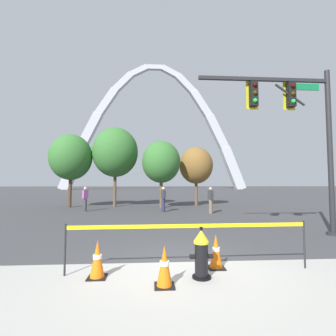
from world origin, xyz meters
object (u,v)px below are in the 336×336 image
object	(u,v)px
traffic_cone_by_hydrant	(216,252)
traffic_cone_curb_edge	(97,259)
pedestrian_walking_left	(211,200)
pedestrian_standing_center	(163,199)
monument_arch	(154,132)
traffic_signal_gantry	(299,122)
traffic_cone_mid_sidewalk	(164,266)
pedestrian_walking_right	(85,199)
fire_hydrant	(201,254)

from	to	relation	value
traffic_cone_by_hydrant	traffic_cone_curb_edge	distance (m)	2.48
traffic_cone_curb_edge	pedestrian_walking_left	size ratio (longest dim) A/B	0.46
pedestrian_walking_left	pedestrian_standing_center	bearing A→B (deg)	159.46
monument_arch	pedestrian_standing_center	xyz separation A→B (m)	(0.15, -53.44, -15.39)
traffic_cone_by_hydrant	traffic_signal_gantry	xyz separation A→B (m)	(3.91, 3.10, 3.71)
traffic_cone_mid_sidewalk	pedestrian_walking_left	xyz separation A→B (m)	(3.31, 10.24, 0.46)
traffic_cone_by_hydrant	traffic_cone_mid_sidewalk	distance (m)	1.45
traffic_signal_gantry	pedestrian_walking_right	distance (m)	12.89
traffic_cone_curb_edge	pedestrian_walking_left	distance (m)	10.80
pedestrian_walking_left	pedestrian_walking_right	bearing A→B (deg)	168.33
traffic_cone_mid_sidewalk	fire_hydrant	bearing A→B (deg)	25.18
traffic_signal_gantry	pedestrian_walking_right	world-z (taller)	traffic_signal_gantry
monument_arch	pedestrian_walking_left	size ratio (longest dim) A/B	32.79
traffic_cone_mid_sidewalk	pedestrian_walking_right	size ratio (longest dim) A/B	0.46
traffic_signal_gantry	monument_arch	bearing A→B (deg)	94.44
pedestrian_standing_center	pedestrian_walking_right	size ratio (longest dim) A/B	1.00
traffic_cone_curb_edge	traffic_signal_gantry	world-z (taller)	traffic_signal_gantry
traffic_cone_mid_sidewalk	pedestrian_walking_left	bearing A→B (deg)	72.08
traffic_cone_curb_edge	fire_hydrant	bearing A→B (deg)	-3.80
traffic_cone_by_hydrant	monument_arch	world-z (taller)	monument_arch
fire_hydrant	traffic_cone_by_hydrant	distance (m)	0.68
traffic_cone_by_hydrant	traffic_signal_gantry	distance (m)	6.22
traffic_cone_by_hydrant	pedestrian_walking_right	world-z (taller)	pedestrian_walking_right
fire_hydrant	traffic_cone_mid_sidewalk	world-z (taller)	fire_hydrant
fire_hydrant	pedestrian_standing_center	bearing A→B (deg)	91.28
traffic_cone_curb_edge	pedestrian_standing_center	distance (m)	10.97
traffic_cone_mid_sidewalk	monument_arch	size ratio (longest dim) A/B	0.01
traffic_cone_curb_edge	monument_arch	distance (m)	66.19
traffic_cone_by_hydrant	traffic_cone_curb_edge	bearing A→B (deg)	-171.22
monument_arch	traffic_signal_gantry	bearing A→B (deg)	-85.56
fire_hydrant	monument_arch	size ratio (longest dim) A/B	0.02
traffic_cone_mid_sidewalk	traffic_signal_gantry	bearing A→B (deg)	37.98
traffic_cone_mid_sidewalk	pedestrian_walking_right	bearing A→B (deg)	111.09
traffic_cone_curb_edge	pedestrian_walking_right	size ratio (longest dim) A/B	0.46
fire_hydrant	pedestrian_walking_right	world-z (taller)	pedestrian_walking_right
pedestrian_standing_center	traffic_cone_by_hydrant	bearing A→B (deg)	-86.32
traffic_cone_by_hydrant	pedestrian_walking_left	size ratio (longest dim) A/B	0.46
traffic_signal_gantry	pedestrian_standing_center	size ratio (longest dim) A/B	3.77
fire_hydrant	pedestrian_standing_center	distance (m)	10.95
traffic_cone_mid_sidewalk	monument_arch	distance (m)	66.64
traffic_cone_by_hydrant	monument_arch	xyz separation A→B (m)	(-0.82, 63.87, 15.85)
monument_arch	pedestrian_standing_center	distance (m)	55.61
traffic_cone_curb_edge	pedestrian_standing_center	world-z (taller)	pedestrian_standing_center
fire_hydrant	traffic_cone_mid_sidewalk	distance (m)	0.82
monument_arch	pedestrian_walking_right	xyz separation A→B (m)	(-4.92, -52.86, -15.39)
fire_hydrant	pedestrian_walking_left	bearing A→B (deg)	75.42
traffic_cone_curb_edge	pedestrian_walking_left	xyz separation A→B (m)	(4.60, 9.76, 0.46)
traffic_cone_curb_edge	pedestrian_standing_center	xyz separation A→B (m)	(1.78, 10.81, 0.46)
traffic_cone_by_hydrant	monument_arch	bearing A→B (deg)	90.73
pedestrian_walking_left	pedestrian_walking_right	xyz separation A→B (m)	(-7.89, 1.63, 0.00)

